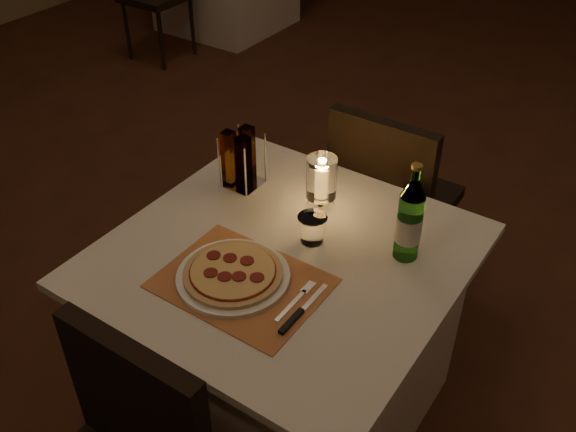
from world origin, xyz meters
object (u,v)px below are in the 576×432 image
Objects in this scene: hurricane_candle at (322,180)px; pizza at (233,272)px; chair_far at (388,191)px; tumbler at (312,229)px; water_bottle at (410,221)px; main_table at (285,337)px; plate at (233,277)px.

pizza is at bearing -92.96° from hurricane_candle.
chair_far reaches higher than pizza.
chair_far reaches higher than tumbler.
water_bottle is (0.30, -0.53, 0.32)m from chair_far.
pizza is (-0.05, -0.89, 0.22)m from chair_far.
main_table is 3.12× the size of plate.
tumbler is (0.09, 0.27, 0.02)m from pizza.
pizza is 0.28m from tumbler.
tumbler is at bearing -159.82° from water_bottle.
hurricane_candle is at bearing 113.17° from tumbler.
hurricane_candle is (-0.07, 0.16, 0.06)m from tumbler.
hurricane_candle is (-0.33, 0.06, -0.02)m from water_bottle.
hurricane_candle is (0.02, 0.43, 0.08)m from pizza.
tumbler is (0.04, 0.09, 0.41)m from main_table.
hurricane_candle reaches higher than plate.
tumbler reaches higher than plate.
main_table is at bearing -148.45° from water_bottle.
water_bottle is 0.34m from hurricane_candle.
plate is at bearing -108.54° from tumbler.
water_bottle is at bearing -60.20° from chair_far.
tumbler is at bearing 65.71° from main_table.
water_bottle is 1.68× the size of hurricane_candle.
hurricane_candle reaches higher than tumbler.
chair_far is 4.83× the size of hurricane_candle.
water_bottle reaches higher than chair_far.
plate is (-0.05, -0.89, 0.20)m from chair_far.
tumbler is at bearing 71.46° from plate.
pizza is at bearing 159.45° from plate.
main_table is at bearing -83.59° from hurricane_candle.
chair_far is (0.00, 0.71, 0.18)m from main_table.
pizza is 0.44m from hurricane_candle.
hurricane_candle is at bearing 96.41° from main_table.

